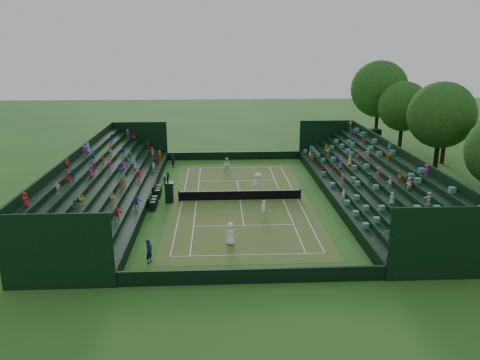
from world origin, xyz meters
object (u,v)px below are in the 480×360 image
Objects in this scene: player_near_west at (231,234)px; player_near_east at (264,209)px; player_far_east at (258,183)px; player_far_west at (227,165)px; umpire_chair at (169,190)px; tennis_net at (240,195)px.

player_near_east is (2.97, 5.43, -0.08)m from player_near_west.
player_near_east is 0.78× the size of player_far_east.
player_far_west is (-2.77, 14.72, 0.04)m from player_near_east.
player_near_east is 14.98m from player_far_west.
umpire_chair is 1.84× the size of player_near_east.
player_far_east is (1.89, 2.32, 0.48)m from tennis_net.
player_far_east is (3.07, 12.36, 0.14)m from player_near_west.
player_near_east is at bearing -68.80° from tennis_net.
player_near_west reaches higher than tennis_net.
player_near_west reaches higher than player_far_west.
player_near_west is at bearing -86.42° from player_far_west.
tennis_net is at bearing -80.29° from player_far_west.
tennis_net is at bearing -108.69° from player_near_east.
umpire_chair is at bearing -177.55° from tennis_net.
tennis_net is 4.94m from player_near_east.
player_near_west is at bearing 21.45° from player_near_east.
tennis_net is at bearing -158.95° from player_far_east.
player_near_east is at bearing -120.70° from player_far_east.
player_near_west is at bearing -133.80° from player_far_east.
player_near_west is 20.16m from player_far_west.
tennis_net is 6.69m from umpire_chair.
player_far_east is at bearing 50.88° from tennis_net.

